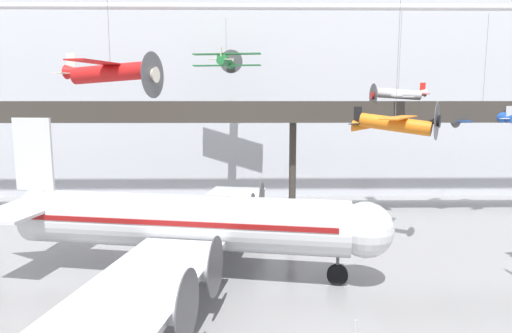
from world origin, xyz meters
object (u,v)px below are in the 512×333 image
object	(u,v)px
suspended_plane_orange_highwing	(395,123)
suspended_plane_red_highwing	(110,72)
airliner_silver_main	(181,222)
suspended_plane_green_biplane	(226,61)
suspended_plane_silver_racer	(398,94)
suspended_plane_blue_trainer	(481,118)

from	to	relation	value
suspended_plane_orange_highwing	suspended_plane_red_highwing	distance (m)	21.89
airliner_silver_main	suspended_plane_green_biplane	bearing A→B (deg)	94.00
airliner_silver_main	suspended_plane_orange_highwing	xyz separation A→B (m)	(15.55, 5.92, 6.05)
airliner_silver_main	suspended_plane_silver_racer	xyz separation A→B (m)	(18.49, 14.58, 8.34)
suspended_plane_orange_highwing	suspended_plane_red_highwing	xyz separation A→B (m)	(-21.55, 0.51, 3.84)
suspended_plane_blue_trainer	suspended_plane_orange_highwing	distance (m)	14.66
suspended_plane_blue_trainer	suspended_plane_orange_highwing	size ratio (longest dim) A/B	0.99
airliner_silver_main	suspended_plane_red_highwing	bearing A→B (deg)	143.33
suspended_plane_orange_highwing	suspended_plane_red_highwing	world-z (taller)	suspended_plane_red_highwing
suspended_plane_green_biplane	suspended_plane_silver_racer	xyz separation A→B (m)	(16.36, -4.59, -3.42)
suspended_plane_green_biplane	suspended_plane_orange_highwing	size ratio (longest dim) A/B	0.65
suspended_plane_blue_trainer	suspended_plane_green_biplane	world-z (taller)	suspended_plane_green_biplane
suspended_plane_orange_highwing	suspended_plane_silver_racer	distance (m)	9.43
suspended_plane_green_biplane	suspended_plane_orange_highwing	distance (m)	19.71
suspended_plane_orange_highwing	airliner_silver_main	bearing A→B (deg)	-129.82
suspended_plane_blue_trainer	suspended_plane_orange_highwing	bearing A→B (deg)	92.19
suspended_plane_orange_highwing	suspended_plane_silver_racer	bearing A→B (deg)	100.57
suspended_plane_silver_racer	suspended_plane_green_biplane	bearing A→B (deg)	-18.47
suspended_plane_orange_highwing	suspended_plane_silver_racer	size ratio (longest dim) A/B	1.23
airliner_silver_main	suspended_plane_red_highwing	size ratio (longest dim) A/B	3.27
suspended_plane_green_biplane	suspended_plane_orange_highwing	xyz separation A→B (m)	(13.42, -13.25, -5.71)
suspended_plane_blue_trainer	suspended_plane_green_biplane	xyz separation A→B (m)	(-24.78, 3.98, 5.65)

